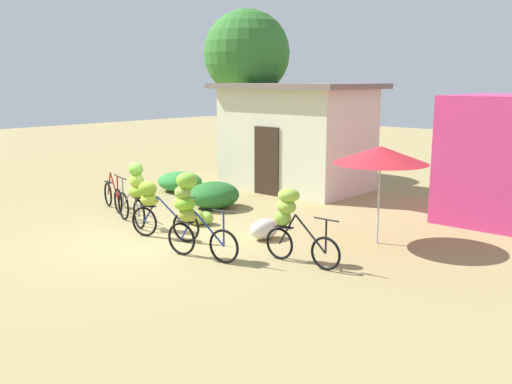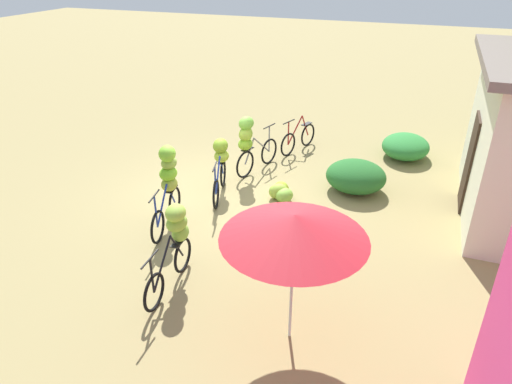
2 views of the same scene
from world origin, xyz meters
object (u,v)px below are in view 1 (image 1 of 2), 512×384
Objects in this scene: bicycle_by_shop at (190,208)px; produce_sack at (264,229)px; tree_behind_building at (247,54)px; banana_pile_on_ground at (199,218)px; bicycle_near_pile at (135,189)px; bicycle_center_loaded at (154,204)px; market_umbrella at (381,155)px; building_low at (297,136)px; bicycle_rightmost at (291,218)px; bicycle_leftmost at (113,196)px.

bicycle_by_shop is 2.33× the size of produce_sack.
tree_behind_building is 8.59m from banana_pile_on_ground.
bicycle_near_pile is 1.11m from bicycle_center_loaded.
produce_sack is at bearing -146.02° from market_umbrella.
building_low is 7.43m from bicycle_rightmost.
building_low is at bearing 102.22° from banana_pile_on_ground.
bicycle_center_loaded is at bearing -84.05° from banana_pile_on_ground.
bicycle_center_loaded is (1.26, -6.56, -0.90)m from building_low.
market_umbrella is 2.44m from bicycle_rightmost.
bicycle_leftmost is 4.80m from produce_sack.
market_umbrella is at bearing 55.48° from bicycle_by_shop.
bicycle_leftmost is (-1.70, -5.59, -1.28)m from building_low.
bicycle_center_loaded is at bearing 165.62° from bicycle_by_shop.
tree_behind_building is 10.85m from bicycle_rightmost.
bicycle_leftmost is 0.93× the size of bicycle_near_pile.
bicycle_by_shop is 1.92m from bicycle_rightmost.
bicycle_leftmost is at bearing -106.90° from building_low.
bicycle_near_pile is (0.20, -6.28, -0.75)m from building_low.
bicycle_center_loaded is at bearing -168.47° from bicycle_rightmost.
bicycle_near_pile is at bearing 165.38° from bicycle_by_shop.
building_low is at bearing 91.85° from bicycle_near_pile.
bicycle_center_loaded is 2.12× the size of banana_pile_on_ground.
tree_behind_building is 7.39× the size of banana_pile_on_ground.
building_low reaches higher than bicycle_by_shop.
banana_pile_on_ground is (-1.72, 1.80, -0.79)m from bicycle_by_shop.
banana_pile_on_ground is at bearing -56.11° from tree_behind_building.
produce_sack is at bearing -45.13° from tree_behind_building.
bicycle_near_pile reaches higher than bicycle_rightmost.
bicycle_by_shop is 2.09× the size of banana_pile_on_ground.
tree_behind_building reaches higher than market_umbrella.
bicycle_leftmost is (-6.73, -1.81, -1.49)m from market_umbrella.
tree_behind_building is 3.53× the size of bicycle_by_shop.
bicycle_rightmost is at bearing -43.02° from tree_behind_building.
bicycle_near_pile is at bearing -19.92° from bicycle_leftmost.
building_low is 4.19m from tree_behind_building.
produce_sack is (4.78, 0.50, -0.14)m from bicycle_leftmost.
bicycle_leftmost is at bearing 176.96° from bicycle_rightmost.
bicycle_rightmost is (4.43, -5.91, -0.80)m from building_low.
produce_sack reaches higher than banana_pile_on_ground.
banana_pile_on_ground is (0.92, 1.11, -0.72)m from bicycle_near_pile.
market_umbrella reaches higher than bicycle_rightmost.
building_low is 2.81× the size of bicycle_center_loaded.
tree_behind_building is at bearing 114.07° from bicycle_near_pile.
building_low is 2.85× the size of bicycle_by_shop.
bicycle_near_pile is (3.30, -7.39, -3.34)m from tree_behind_building.
tree_behind_building is 9.63m from produce_sack.
bicycle_center_loaded is (4.36, -7.68, -3.49)m from tree_behind_building.
bicycle_center_loaded is at bearing -18.18° from bicycle_leftmost.
bicycle_by_shop is 2.61m from banana_pile_on_ground.
bicycle_rightmost is 2.32× the size of produce_sack.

